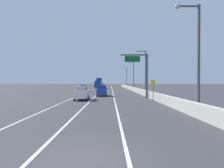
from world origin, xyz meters
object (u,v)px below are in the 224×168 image
object	(u,v)px
lamp_post_right_near	(195,51)
car_black_1	(101,85)
lamp_post_right_second	(144,69)
box_truck	(99,84)
car_silver_0	(96,85)
car_white_2	(82,93)
car_gray_3	(84,88)
lamp_post_right_third	(133,74)
lamp_post_right_fourth	(126,76)
car_blue_4	(102,91)
speed_advisory_sign	(153,89)
overhead_sign_gantry	(142,70)

from	to	relation	value
lamp_post_right_near	car_black_1	xyz separation A→B (m)	(-11.27, 73.33, -4.36)
lamp_post_right_second	box_truck	size ratio (longest dim) A/B	0.93
box_truck	lamp_post_right_near	bearing A→B (deg)	-78.94
car_silver_0	car_white_2	world-z (taller)	car_white_2
lamp_post_right_second	lamp_post_right_near	bearing A→B (deg)	-89.85
lamp_post_right_second	car_gray_3	world-z (taller)	lamp_post_right_second
lamp_post_right_near	car_black_1	bearing A→B (deg)	98.74
lamp_post_right_third	car_gray_3	size ratio (longest dim) A/B	1.97
lamp_post_right_fourth	lamp_post_right_near	bearing A→B (deg)	-90.08
car_silver_0	car_blue_4	bearing A→B (deg)	-84.50
lamp_post_right_third	car_black_1	world-z (taller)	lamp_post_right_third
lamp_post_right_third	car_gray_3	xyz separation A→B (m)	(-15.11, -8.07, -4.46)
lamp_post_right_second	car_black_1	world-z (taller)	lamp_post_right_second
lamp_post_right_third	car_gray_3	bearing A→B (deg)	-151.89
speed_advisory_sign	lamp_post_right_near	world-z (taller)	lamp_post_right_near
lamp_post_right_third	car_blue_4	bearing A→B (deg)	-109.14
lamp_post_right_third	lamp_post_right_fourth	distance (m)	23.56
car_gray_3	box_truck	distance (m)	21.28
lamp_post_right_near	speed_advisory_sign	bearing A→B (deg)	96.84
lamp_post_right_near	car_gray_3	bearing A→B (deg)	110.72
speed_advisory_sign	box_truck	xyz separation A→B (m)	(-10.52, 49.89, 0.17)
car_gray_3	speed_advisory_sign	bearing A→B (deg)	-64.84
car_gray_3	lamp_post_right_fourth	bearing A→B (deg)	64.82
car_gray_3	box_truck	bearing A→B (deg)	81.82
lamp_post_right_third	car_black_1	distance (m)	28.99
lamp_post_right_near	car_blue_4	xyz separation A→B (m)	(-8.78, 20.86, -4.34)
lamp_post_right_fourth	speed_advisory_sign	bearing A→B (deg)	-91.25
lamp_post_right_second	overhead_sign_gantry	bearing A→B (deg)	-102.47
overhead_sign_gantry	car_black_1	world-z (taller)	overhead_sign_gantry
car_silver_0	car_black_1	size ratio (longest dim) A/B	0.94
lamp_post_right_second	box_truck	world-z (taller)	lamp_post_right_second
overhead_sign_gantry	car_white_2	bearing A→B (deg)	-160.71
car_white_2	lamp_post_right_fourth	bearing A→B (deg)	78.71
overhead_sign_gantry	lamp_post_right_fourth	world-z (taller)	lamp_post_right_fourth
speed_advisory_sign	car_silver_0	world-z (taller)	speed_advisory_sign
lamp_post_right_fourth	car_white_2	size ratio (longest dim) A/B	2.14
speed_advisory_sign	lamp_post_right_fourth	distance (m)	60.60
overhead_sign_gantry	speed_advisory_sign	world-z (taller)	overhead_sign_gantry
speed_advisory_sign	overhead_sign_gantry	bearing A→B (deg)	94.15
lamp_post_right_second	car_blue_4	bearing A→B (deg)	-162.83
box_truck	car_white_2	bearing A→B (deg)	-89.63
speed_advisory_sign	lamp_post_right_third	distance (m)	37.13
speed_advisory_sign	car_black_1	size ratio (longest dim) A/B	0.65
lamp_post_right_near	lamp_post_right_second	xyz separation A→B (m)	(-0.06, 23.56, 0.00)
lamp_post_right_fourth	car_blue_4	xyz separation A→B (m)	(-8.88, -49.81, -4.34)
speed_advisory_sign	lamp_post_right_fourth	bearing A→B (deg)	88.75
car_black_1	box_truck	world-z (taller)	box_truck
car_gray_3	lamp_post_right_third	bearing A→B (deg)	28.11
box_truck	lamp_post_right_second	bearing A→B (deg)	-72.26
car_black_1	car_white_2	world-z (taller)	car_white_2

